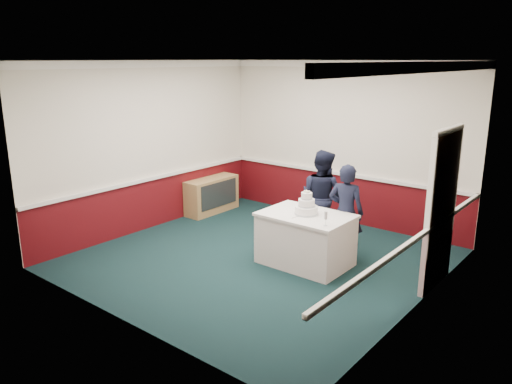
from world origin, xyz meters
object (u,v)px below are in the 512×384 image
Objects in this scene: person_man at (322,197)px; champagne_flute at (326,216)px; sideboard at (212,195)px; wedding_cake at (306,207)px; person_woman at (346,213)px; cake_knife at (297,217)px; cake_table at (306,239)px.

champagne_flute is at bearing 126.85° from person_man.
sideboard is at bearing 159.00° from champagne_flute.
sideboard is 3.17m from wedding_cake.
wedding_cake reaches higher than sideboard.
person_woman reaches higher than champagne_flute.
wedding_cake is 0.57m from champagne_flute.
cake_knife is at bearing -98.53° from wedding_cake.
person_man is at bearing 123.60° from champagne_flute.
cake_table is at bearing 89.63° from cake_knife.
person_woman is at bearing 70.19° from cake_knife.
person_woman is at bearing 99.49° from champagne_flute.
champagne_flute is 0.14× the size of person_woman.
person_woman is at bearing 152.68° from person_man.
wedding_cake reaches higher than cake_table.
person_man reaches higher than cake_table.
cake_knife is (2.92, -1.24, 0.44)m from sideboard.
sideboard is at bearing 160.51° from cake_table.
person_woman is (0.36, 0.54, 0.35)m from cake_table.
sideboard is at bearing 0.93° from person_man.
cake_table is at bearing -19.49° from sideboard.
wedding_cake is 0.99m from person_man.
person_man is at bearing -2.32° from sideboard.
person_woman is (0.67, -0.40, -0.04)m from person_man.
cake_table is 1.06m from person_man.
cake_table is 0.44m from cake_knife.
sideboard is at bearing 165.08° from cake_knife.
wedding_cake is at bearing 90.00° from cake_table.
cake_knife is at bearing 107.00° from person_man.
person_woman is (0.39, 0.74, -0.04)m from cake_knife.
sideboard is 3.20m from cake_knife.
cake_knife is 0.84m from person_woman.
wedding_cake is (2.95, -1.04, 0.55)m from sideboard.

